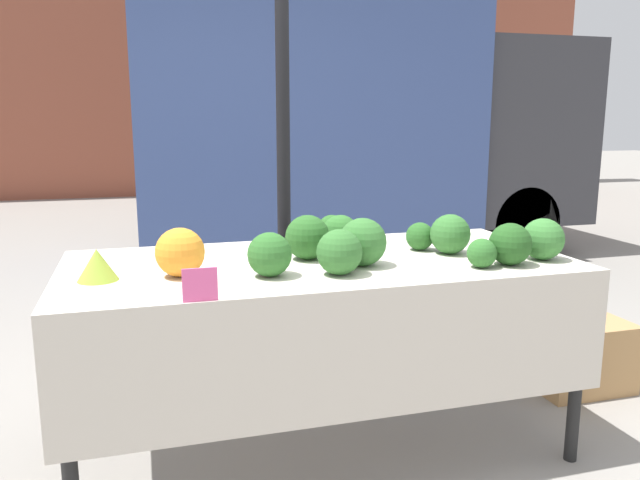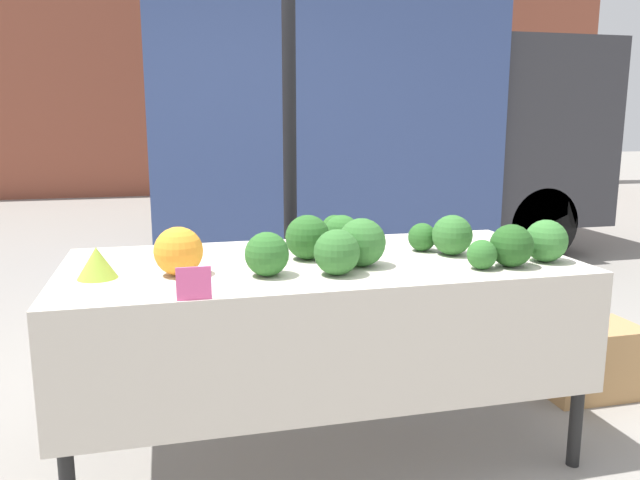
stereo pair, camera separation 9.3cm
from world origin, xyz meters
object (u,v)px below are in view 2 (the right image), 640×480
Objects in this scene: orange_cauliflower at (178,251)px; produce_crate at (590,360)px; price_sign at (194,283)px; parked_truck at (358,108)px.

produce_crate is at bearing 7.93° from orange_cauliflower.
price_sign is (0.04, -0.33, -0.03)m from orange_cauliflower.
produce_crate is at bearing -88.22° from parked_truck.
parked_truck reaches higher than price_sign.
price_sign is at bearing -83.69° from orange_cauliflower.
parked_truck is 4.53m from price_sign.
orange_cauliflower is 2.09m from produce_crate.
parked_truck is 9.28× the size of produce_crate.
orange_cauliflower reaches higher than produce_crate.
orange_cauliflower is at bearing -172.07° from produce_crate.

